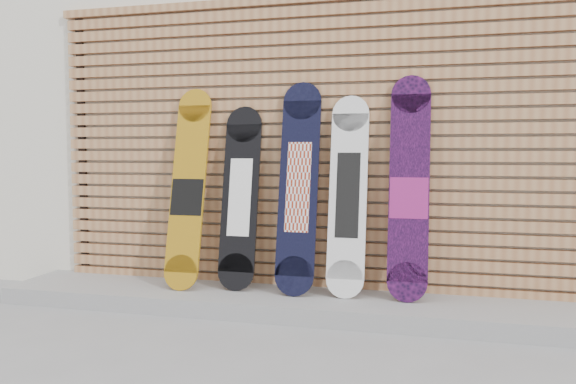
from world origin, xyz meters
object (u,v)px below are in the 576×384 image
at_px(snowboard_3, 348,195).
at_px(snowboard_2, 298,187).
at_px(snowboard_0, 188,189).
at_px(snowboard_4, 409,188).
at_px(snowboard_1, 240,197).

bearing_deg(snowboard_3, snowboard_2, -177.46).
relative_size(snowboard_0, snowboard_4, 0.97).
distance_m(snowboard_0, snowboard_4, 1.63).
height_order(snowboard_1, snowboard_4, snowboard_4).
height_order(snowboard_0, snowboard_4, snowboard_4).
height_order(snowboard_2, snowboard_4, snowboard_4).
xyz_separation_m(snowboard_0, snowboard_3, (1.21, 0.04, -0.03)).
xyz_separation_m(snowboard_0, snowboard_4, (1.63, 0.04, 0.03)).
bearing_deg(snowboard_3, snowboard_1, 179.47).
distance_m(snowboard_0, snowboard_2, 0.85).
distance_m(snowboard_1, snowboard_3, 0.81).
distance_m(snowboard_1, snowboard_4, 1.24).
relative_size(snowboard_2, snowboard_4, 0.98).
height_order(snowboard_1, snowboard_2, snowboard_2).
height_order(snowboard_3, snowboard_4, snowboard_4).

